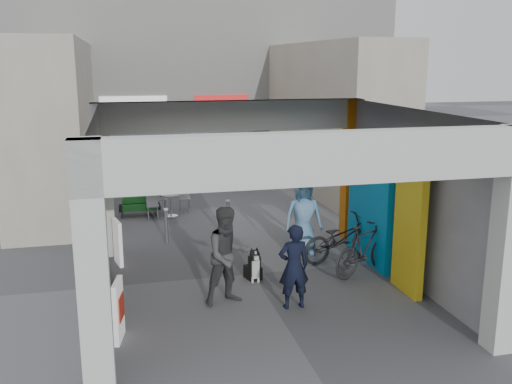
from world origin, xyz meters
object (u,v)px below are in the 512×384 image
object	(u,v)px
produce_stand	(140,205)
white_van	(226,159)
cafe_set	(167,205)
bicycle_rear	(365,249)
man_with_dog	(294,267)
border_collie	(254,267)
bicycle_front	(341,238)
man_crates	(237,163)
man_elderly	(303,216)
man_back_turned	(228,256)

from	to	relation	value
produce_stand	white_van	distance (m)	5.99
cafe_set	bicycle_rear	size ratio (longest dim) A/B	0.72
man_with_dog	bicycle_rear	bearing A→B (deg)	-148.38
cafe_set	border_collie	bearing A→B (deg)	-76.96
white_van	man_with_dog	bearing A→B (deg)	-178.92
bicycle_front	white_van	xyz separation A→B (m)	(-0.78, 9.81, 0.22)
border_collie	man_crates	world-z (taller)	man_crates
cafe_set	produce_stand	bearing A→B (deg)	176.22
cafe_set	man_elderly	world-z (taller)	man_elderly
border_collie	man_elderly	bearing A→B (deg)	27.44
produce_stand	man_crates	bearing A→B (deg)	23.73
cafe_set	man_back_turned	size ratio (longest dim) A/B	0.71
border_collie	man_elderly	size ratio (longest dim) A/B	0.40
man_with_dog	bicycle_front	size ratio (longest dim) A/B	0.81
bicycle_rear	border_collie	bearing A→B (deg)	58.65
border_collie	bicycle_front	size ratio (longest dim) A/B	0.37
cafe_set	man_crates	bearing A→B (deg)	46.65
border_collie	produce_stand	bearing A→B (deg)	94.72
bicycle_rear	white_van	distance (m)	10.75
bicycle_front	man_crates	bearing A→B (deg)	-8.86
produce_stand	man_back_turned	xyz separation A→B (m)	(1.37, -6.64, 0.61)
border_collie	man_back_turned	xyz separation A→B (m)	(-0.71, -0.96, 0.63)
produce_stand	bicycle_front	xyz separation A→B (m)	(4.25, -4.95, 0.20)
man_back_turned	bicycle_front	world-z (taller)	man_back_turned
cafe_set	man_back_turned	world-z (taller)	man_back_turned
white_van	man_elderly	bearing A→B (deg)	-173.46
cafe_set	bicycle_front	distance (m)	6.01
man_with_dog	man_crates	xyz separation A→B (m)	(1.00, 9.92, 0.14)
bicycle_rear	white_van	bearing A→B (deg)	-22.07
cafe_set	man_with_dog	size ratio (longest dim) A/B	0.83
man_elderly	white_van	size ratio (longest dim) A/B	0.42
produce_stand	man_with_dog	size ratio (longest dim) A/B	0.75
produce_stand	border_collie	xyz separation A→B (m)	(2.08, -5.67, -0.02)
man_back_turned	man_with_dog	bearing A→B (deg)	-38.19
border_collie	bicycle_rear	size ratio (longest dim) A/B	0.40
man_elderly	man_crates	size ratio (longest dim) A/B	0.97
man_with_dog	man_back_turned	world-z (taller)	man_back_turned
cafe_set	man_with_dog	xyz separation A→B (m)	(1.70, -7.07, 0.51)
bicycle_rear	produce_stand	bearing A→B (deg)	9.98
man_elderly	bicycle_rear	distance (m)	1.82
man_elderly	bicycle_front	distance (m)	1.02
cafe_set	man_elderly	distance (m)	5.11
border_collie	bicycle_front	xyz separation A→B (m)	(2.17, 0.72, 0.22)
man_elderly	man_crates	xyz separation A→B (m)	(-0.11, 7.08, 0.03)
man_elderly	bicycle_rear	xyz separation A→B (m)	(0.85, -1.57, -0.35)
bicycle_front	bicycle_rear	size ratio (longest dim) A/B	1.07
produce_stand	man_with_dog	bearing A→B (deg)	-86.01
man_with_dog	man_back_turned	distance (m)	1.21
produce_stand	man_crates	size ratio (longest dim) A/B	0.64
cafe_set	white_van	bearing A→B (deg)	61.25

